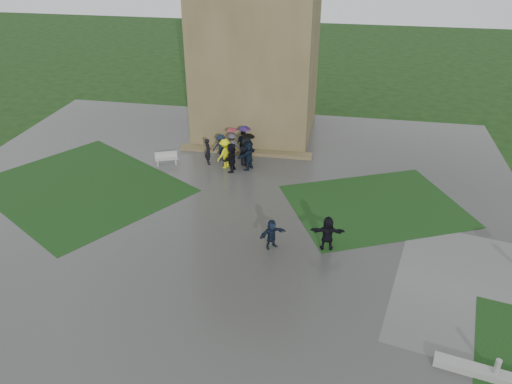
% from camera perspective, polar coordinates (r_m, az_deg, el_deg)
% --- Properties ---
extents(ground, '(120.00, 120.00, 0.00)m').
position_cam_1_polar(ground, '(24.89, -6.21, -5.50)').
color(ground, black).
extents(plaza, '(34.00, 34.00, 0.02)m').
position_cam_1_polar(plaza, '(26.49, -5.01, -3.09)').
color(plaza, '#353533').
rests_on(plaza, ground).
extents(lawn_inset_left, '(14.10, 13.46, 0.01)m').
position_cam_1_polar(lawn_inset_left, '(31.19, -19.26, 0.53)').
color(lawn_inset_left, black).
rests_on(lawn_inset_left, plaza).
extents(lawn_inset_right, '(11.12, 10.15, 0.01)m').
position_cam_1_polar(lawn_inset_right, '(28.33, 13.48, -1.53)').
color(lawn_inset_right, black).
rests_on(lawn_inset_right, plaza).
extents(tower, '(8.00, 8.00, 18.00)m').
position_cam_1_polar(tower, '(35.53, 0.18, 20.77)').
color(tower, brown).
rests_on(tower, ground).
extents(tower_plinth, '(9.00, 0.80, 0.22)m').
position_cam_1_polar(tower_plinth, '(33.82, -1.21, 4.65)').
color(tower_plinth, brown).
rests_on(tower_plinth, plaza).
extents(bench, '(1.49, 0.96, 0.83)m').
position_cam_1_polar(bench, '(32.59, -10.21, 3.82)').
color(bench, '#A1A29E').
rests_on(bench, plaza).
extents(visitor_cluster, '(3.66, 3.87, 2.51)m').
position_cam_1_polar(visitor_cluster, '(31.89, -2.27, 4.97)').
color(visitor_cluster, black).
rests_on(visitor_cluster, plaza).
extents(pedestrian_mid, '(1.40, 1.27, 1.50)m').
position_cam_1_polar(pedestrian_mid, '(23.82, 1.79, -4.81)').
color(pedestrian_mid, black).
rests_on(pedestrian_mid, plaza).
extents(pedestrian_near, '(1.68, 0.74, 1.76)m').
position_cam_1_polar(pedestrian_near, '(23.86, 8.18, -4.71)').
color(pedestrian_near, black).
rests_on(pedestrian_near, plaza).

